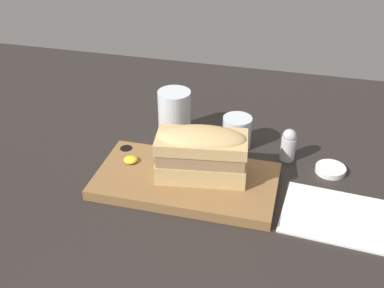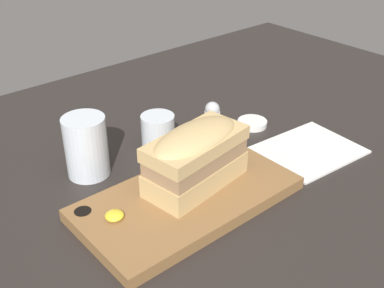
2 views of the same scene
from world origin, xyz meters
The scene contains 9 objects.
dining_table centered at (0.00, 0.00, 1.00)cm, with size 186.26×118.00×2.00cm.
serving_board centered at (4.97, -2.12, 3.04)cm, with size 35.49×18.85×2.13cm.
sandwich centered at (7.83, -0.93, 9.67)cm, with size 18.33×10.77×10.39cm.
mustard_dollop centered at (-7.29, -0.01, 4.65)cm, with size 2.83×2.83×1.13cm.
water_glass centered at (-2.50, 16.06, 6.77)cm, with size 7.48×7.48×11.00cm.
wine_glass centered at (12.14, 15.00, 5.19)cm, with size 6.41×6.41×7.02cm.
napkin centered at (33.49, -4.62, 2.20)cm, with size 19.42×16.41×0.40cm.
salt_shaker centered at (23.63, 12.27, 5.70)cm, with size 3.14×3.14×7.29cm.
condiment_dish centered at (32.75, 9.64, 2.59)cm, with size 6.18×6.18×1.18cm.
Camera 1 is at (25.15, -75.92, 59.86)cm, focal length 45.00 mm.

